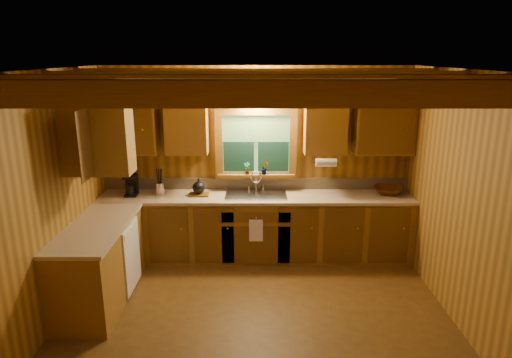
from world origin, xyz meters
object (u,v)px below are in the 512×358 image
Objects in this scene: sink at (256,198)px; wicker_basket at (388,190)px; cutting_board at (199,194)px; coffee_maker at (131,185)px.

wicker_basket is at bearing 1.75° from sink.
cutting_board is (-0.77, -0.01, 0.06)m from sink.
sink is 1.69m from coffee_maker.
coffee_maker reaches higher than cutting_board.
sink is 0.78m from cutting_board.
sink reaches higher than wicker_basket.
cutting_board is at bearing -1.91° from coffee_maker.
sink reaches higher than cutting_board.
sink is at bearing -1.39° from coffee_maker.
coffee_maker reaches higher than wicker_basket.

